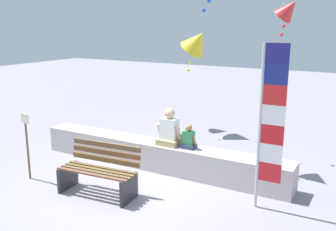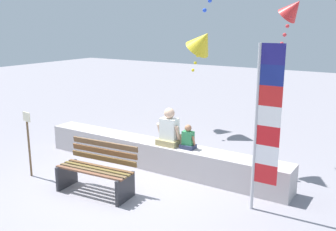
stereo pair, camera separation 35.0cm
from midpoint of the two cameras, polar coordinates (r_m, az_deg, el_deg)
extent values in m
plane|color=gray|center=(7.33, -7.30, -10.31)|extent=(40.00, 40.00, 0.00)
cube|color=#BAB2B2|center=(8.02, -2.86, -5.92)|extent=(5.60, 0.55, 0.56)
cube|color=brown|center=(6.76, -12.88, -8.54)|extent=(1.41, 0.19, 0.03)
cube|color=brown|center=(6.84, -12.31, -8.23)|extent=(1.41, 0.19, 0.03)
cube|color=brown|center=(6.93, -11.74, -7.93)|extent=(1.41, 0.19, 0.03)
cube|color=brown|center=(7.01, -11.20, -7.64)|extent=(1.41, 0.19, 0.03)
cube|color=brown|center=(7.05, -10.73, -6.46)|extent=(1.41, 0.17, 0.10)
cube|color=brown|center=(7.02, -10.67, -5.40)|extent=(1.41, 0.17, 0.10)
cube|color=brown|center=(7.00, -10.61, -4.34)|extent=(1.41, 0.17, 0.10)
cube|color=#2D2D33|center=(7.35, -16.03, -8.79)|extent=(0.10, 0.53, 0.45)
cube|color=#2D2D33|center=(6.63, -7.36, -10.87)|extent=(0.10, 0.53, 0.45)
cube|color=tan|center=(7.75, -1.09, -3.94)|extent=(0.45, 0.37, 0.12)
cube|color=white|center=(7.68, -1.10, -1.99)|extent=(0.35, 0.22, 0.43)
cylinder|color=#D7AC8E|center=(7.78, -2.52, -2.17)|extent=(0.07, 0.17, 0.31)
cylinder|color=#D7AC8E|center=(7.57, 0.21, -2.61)|extent=(0.07, 0.17, 0.31)
sphere|color=#D7AC8E|center=(7.60, -1.11, 0.34)|extent=(0.21, 0.21, 0.21)
cube|color=#2C3452|center=(7.56, 1.74, -4.59)|extent=(0.28, 0.23, 0.08)
cube|color=#328951|center=(7.51, 1.75, -3.33)|extent=(0.22, 0.14, 0.27)
cylinder|color=#A16D4E|center=(7.57, 0.80, -3.44)|extent=(0.04, 0.11, 0.20)
cylinder|color=#A16D4E|center=(7.44, 2.62, -3.74)|extent=(0.04, 0.11, 0.20)
sphere|color=#A16D4E|center=(7.45, 1.76, -1.84)|extent=(0.13, 0.13, 0.13)
cylinder|color=#B7B7BC|center=(6.16, 11.89, -1.95)|extent=(0.05, 0.05, 2.67)
cube|color=red|center=(6.32, 13.36, -8.25)|extent=(0.36, 0.02, 0.31)
cube|color=white|center=(6.22, 13.51, -5.57)|extent=(0.36, 0.02, 0.31)
cube|color=red|center=(6.12, 13.67, -2.80)|extent=(0.36, 0.02, 0.31)
cube|color=white|center=(6.04, 13.84, 0.04)|extent=(0.36, 0.02, 0.31)
cube|color=red|center=(5.98, 14.00, 2.95)|extent=(0.36, 0.02, 0.31)
cube|color=navy|center=(5.93, 14.17, 5.91)|extent=(0.36, 0.02, 0.31)
cube|color=navy|center=(5.90, 14.35, 8.91)|extent=(0.36, 0.02, 0.31)
cone|color=yellow|center=(10.31, 3.38, 10.95)|extent=(0.97, 0.80, 0.86)
sphere|color=yellow|center=(10.23, 3.05, 9.93)|extent=(0.08, 0.08, 0.08)
sphere|color=yellow|center=(10.16, 2.71, 8.89)|extent=(0.08, 0.08, 0.08)
sphere|color=yellow|center=(10.10, 2.37, 7.84)|extent=(0.08, 0.08, 0.08)
sphere|color=yellow|center=(10.04, 2.03, 6.77)|extent=(0.08, 0.08, 0.08)
sphere|color=blue|center=(7.82, 4.77, 16.65)|extent=(0.08, 0.08, 0.08)
sphere|color=blue|center=(7.79, 4.01, 15.35)|extent=(0.08, 0.08, 0.08)
cone|color=red|center=(8.92, 16.43, 14.97)|extent=(0.69, 0.56, 0.61)
sphere|color=red|center=(8.83, 16.07, 13.85)|extent=(0.08, 0.08, 0.08)
sphere|color=red|center=(8.74, 15.71, 12.69)|extent=(0.08, 0.08, 0.08)
sphere|color=red|center=(8.65, 15.35, 11.52)|extent=(0.08, 0.08, 0.08)
sphere|color=red|center=(8.57, 14.98, 10.32)|extent=(0.08, 0.08, 0.08)
cylinder|color=brown|center=(7.94, -21.33, -5.00)|extent=(0.04, 0.04, 1.11)
cube|color=beige|center=(7.76, -21.74, -0.41)|extent=(0.24, 0.06, 0.18)
camera|label=1|loc=(0.18, -91.31, -0.32)|focal=40.96mm
camera|label=2|loc=(0.18, 88.69, 0.32)|focal=40.96mm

